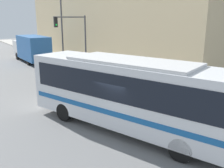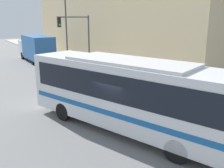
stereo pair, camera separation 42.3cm
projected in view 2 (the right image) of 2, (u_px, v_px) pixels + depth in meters
ground_plane at (119, 129)px, 12.06m from camera, size 120.00×120.00×0.00m
sidewalk at (69, 60)px, 31.41m from camera, size 2.84×70.00×0.18m
building_facade at (108, 14)px, 30.40m from camera, size 6.00×33.38×11.23m
city_bus at (129, 91)px, 11.48m from camera, size 5.82×11.09×3.42m
delivery_truck at (36, 48)px, 30.35m from camera, size 2.38×8.20×3.16m
fire_hydrant at (135, 82)px, 18.94m from camera, size 0.21×0.28×0.69m
traffic_light_pole at (78, 33)px, 23.92m from camera, size 3.28×0.35×5.26m
parking_meter at (108, 66)px, 22.04m from camera, size 0.14×0.14×1.37m
street_lamp at (63, 23)px, 28.89m from camera, size 3.16×0.28×7.50m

